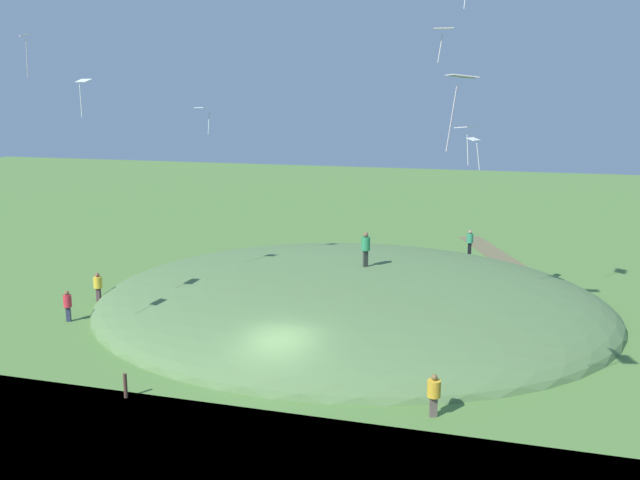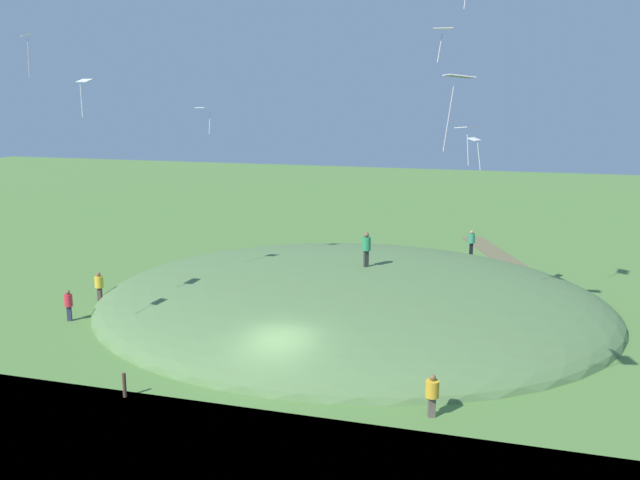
{
  "view_description": "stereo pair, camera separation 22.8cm",
  "coord_description": "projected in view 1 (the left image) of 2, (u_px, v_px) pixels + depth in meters",
  "views": [
    {
      "loc": [
        -24.93,
        -9.06,
        11.07
      ],
      "look_at": [
        5.16,
        -0.32,
        4.49
      ],
      "focal_mm": 39.19,
      "sensor_mm": 36.0,
      "label": 1
    },
    {
      "loc": [
        -24.87,
        -9.28,
        11.07
      ],
      "look_at": [
        5.16,
        -0.32,
        4.49
      ],
      "focal_mm": 39.19,
      "sensor_mm": 36.0,
      "label": 2
    }
  ],
  "objects": [
    {
      "name": "kite_9",
      "position": [
        25.0,
        40.0,
        35.37
      ],
      "size": [
        0.75,
        0.76,
        2.19
      ],
      "color": "white"
    },
    {
      "name": "person_watching_kites",
      "position": [
        434.0,
        391.0,
        24.2
      ],
      "size": [
        0.62,
        0.62,
        1.58
      ],
      "rotation": [
        0.0,
        0.0,
        5.11
      ],
      "color": "#5F524A",
      "rests_on": "ground_plane"
    },
    {
      "name": "kite_0",
      "position": [
        467.0,
        129.0,
        31.17
      ],
      "size": [
        1.21,
        1.1,
        1.74
      ],
      "color": "silver"
    },
    {
      "name": "person_walking_path",
      "position": [
        366.0,
        245.0,
        36.69
      ],
      "size": [
        0.66,
        0.66,
        1.85
      ],
      "rotation": [
        0.0,
        0.0,
        5.49
      ],
      "color": "#2E342E",
      "rests_on": "grass_hill"
    },
    {
      "name": "person_near_shore",
      "position": [
        68.0,
        302.0,
        34.4
      ],
      "size": [
        0.49,
        0.49,
        1.58
      ],
      "rotation": [
        0.0,
        0.0,
        1.83
      ],
      "color": "#282C46",
      "rests_on": "ground_plane"
    },
    {
      "name": "ground_plane",
      "position": [
        277.0,
        373.0,
        28.18
      ],
      "size": [
        160.0,
        160.0,
        0.0
      ],
      "primitive_type": "plane",
      "color": "#547E3A"
    },
    {
      "name": "person_with_child",
      "position": [
        98.0,
        284.0,
        37.71
      ],
      "size": [
        0.53,
        0.53,
        1.61
      ],
      "rotation": [
        0.0,
        0.0,
        1.41
      ],
      "color": "#412E34",
      "rests_on": "ground_plane"
    },
    {
      "name": "mooring_post",
      "position": [
        125.0,
        386.0,
        25.84
      ],
      "size": [
        0.14,
        0.14,
        0.95
      ],
      "primitive_type": "cylinder",
      "color": "brown",
      "rests_on": "ground_plane"
    },
    {
      "name": "kite_4",
      "position": [
        461.0,
        80.0,
        18.87
      ],
      "size": [
        1.19,
        0.99,
        2.1
      ],
      "color": "white"
    },
    {
      "name": "kite_8",
      "position": [
        443.0,
        30.0,
        27.31
      ],
      "size": [
        0.62,
        0.83,
        1.33
      ],
      "color": "white"
    },
    {
      "name": "kite_1",
      "position": [
        83.0,
        84.0,
        31.22
      ],
      "size": [
        0.63,
        0.71,
        1.71
      ],
      "color": "white"
    },
    {
      "name": "person_on_hilltop",
      "position": [
        470.0,
        239.0,
        44.62
      ],
      "size": [
        0.47,
        0.47,
        1.58
      ],
      "rotation": [
        0.0,
        0.0,
        1.74
      ],
      "color": "black",
      "rests_on": "grass_hill"
    },
    {
      "name": "grass_hill",
      "position": [
        350.0,
        305.0,
        37.33
      ],
      "size": [
        24.59,
        27.41,
        4.2
      ],
      "primitive_type": "ellipsoid",
      "color": "#567845",
      "rests_on": "ground_plane"
    },
    {
      "name": "kite_2",
      "position": [
        474.0,
        142.0,
        35.12
      ],
      "size": [
        0.8,
        0.74,
        1.61
      ],
      "color": "white"
    },
    {
      "name": "dirt_path",
      "position": [
        501.0,
        258.0,
        47.85
      ],
      "size": [
        14.07,
        6.87,
        0.04
      ],
      "primitive_type": "cube",
      "rotation": [
        0.0,
        0.0,
        0.37
      ],
      "color": "brown",
      "rests_on": "ground_plane"
    },
    {
      "name": "kite_5",
      "position": [
        203.0,
        109.0,
        36.66
      ],
      "size": [
        0.9,
        0.69,
        1.41
      ],
      "color": "white"
    }
  ]
}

